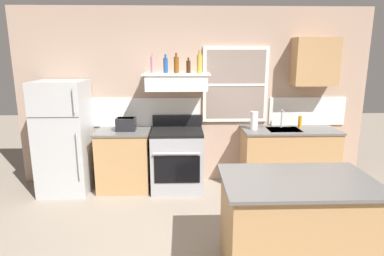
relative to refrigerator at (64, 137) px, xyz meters
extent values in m
cube|color=tan|center=(1.90, 0.39, 0.53)|extent=(5.40, 0.06, 2.70)
cube|color=white|center=(0.75, 0.35, 0.31)|extent=(2.50, 0.02, 0.44)
cube|color=white|center=(3.70, 0.35, 0.31)|extent=(1.20, 0.02, 0.44)
cube|color=white|center=(2.55, 0.34, 0.73)|extent=(1.00, 0.04, 1.15)
cube|color=gray|center=(2.55, 0.33, 0.73)|extent=(0.90, 0.01, 1.05)
cube|color=white|center=(2.55, 0.32, 0.73)|extent=(0.90, 0.02, 0.04)
cube|color=#B7BABC|center=(0.00, 0.00, 0.00)|extent=(0.70, 0.68, 1.65)
cube|color=#333333|center=(0.00, -0.34, 0.36)|extent=(0.69, 0.00, 0.01)
cylinder|color=#A5A8AD|center=(0.30, -0.37, -0.17)|extent=(0.02, 0.02, 0.65)
cylinder|color=#A5A8AD|center=(0.30, -0.37, 0.59)|extent=(0.02, 0.02, 0.32)
cube|color=tan|center=(0.85, 0.06, -0.38)|extent=(0.76, 0.60, 0.88)
cube|color=#605E5B|center=(0.85, 0.06, 0.07)|extent=(0.79, 0.63, 0.03)
cube|color=black|center=(0.90, 0.05, 0.18)|extent=(0.28, 0.20, 0.19)
cube|color=black|center=(0.90, 0.05, 0.27)|extent=(0.24, 0.16, 0.01)
cube|color=black|center=(0.76, 0.05, 0.22)|extent=(0.02, 0.03, 0.02)
cube|color=#9EA0A5|center=(1.65, 0.02, -0.39)|extent=(0.76, 0.64, 0.87)
cube|color=black|center=(1.65, 0.02, 0.07)|extent=(0.76, 0.64, 0.04)
cube|color=black|center=(1.65, 0.31, 0.18)|extent=(0.76, 0.06, 0.18)
cube|color=black|center=(1.65, -0.30, -0.40)|extent=(0.65, 0.01, 0.40)
cylinder|color=silver|center=(1.65, -0.34, -0.15)|extent=(0.65, 0.03, 0.03)
cube|color=white|center=(1.65, 0.12, 0.79)|extent=(0.88, 0.48, 0.22)
cube|color=#262628|center=(1.65, -0.10, 0.71)|extent=(0.75, 0.02, 0.04)
cube|color=white|center=(1.65, 0.12, 0.91)|extent=(0.96, 0.52, 0.02)
cylinder|color=#C67F84|center=(1.31, 0.11, 1.03)|extent=(0.07, 0.07, 0.23)
cylinder|color=#C67F84|center=(1.31, 0.11, 1.18)|extent=(0.03, 0.03, 0.06)
cylinder|color=#1E478C|center=(1.49, 0.13, 1.03)|extent=(0.07, 0.07, 0.21)
cylinder|color=#1E478C|center=(1.49, 0.13, 1.16)|extent=(0.03, 0.03, 0.05)
cylinder|color=brown|center=(1.65, 0.06, 1.03)|extent=(0.07, 0.07, 0.23)
cylinder|color=brown|center=(1.65, 0.06, 1.18)|extent=(0.03, 0.03, 0.06)
cylinder|color=#381E0F|center=(1.82, 0.11, 1.01)|extent=(0.06, 0.06, 0.18)
cylinder|color=#381E0F|center=(1.82, 0.11, 1.12)|extent=(0.03, 0.03, 0.04)
cylinder|color=#B29333|center=(1.98, 0.06, 1.05)|extent=(0.08, 0.08, 0.26)
cylinder|color=#B29333|center=(1.98, 0.06, 1.21)|extent=(0.03, 0.03, 0.06)
cube|color=tan|center=(3.35, 0.06, -0.38)|extent=(1.40, 0.60, 0.88)
cube|color=#605E5B|center=(3.35, 0.06, 0.07)|extent=(1.43, 0.63, 0.03)
cube|color=#B7BABC|center=(3.25, 0.04, 0.08)|extent=(0.48, 0.36, 0.01)
cylinder|color=silver|center=(3.25, 0.18, 0.23)|extent=(0.03, 0.03, 0.28)
cylinder|color=silver|center=(3.25, 0.10, 0.35)|extent=(0.02, 0.16, 0.02)
cylinder|color=white|center=(2.80, 0.06, 0.22)|extent=(0.11, 0.11, 0.27)
cylinder|color=orange|center=(3.53, 0.16, 0.18)|extent=(0.06, 0.06, 0.18)
cube|color=tan|center=(2.78, -1.92, -0.38)|extent=(1.32, 0.82, 0.88)
cube|color=#605E5B|center=(2.78, -1.92, 0.07)|extent=(1.40, 0.90, 0.03)
cube|color=tan|center=(3.70, 0.20, 1.08)|extent=(0.64, 0.32, 0.70)
camera|label=1|loc=(1.72, -4.72, 1.22)|focal=30.90mm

